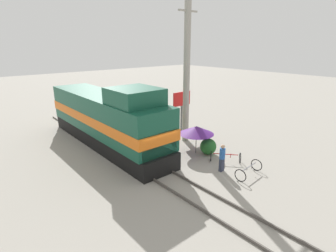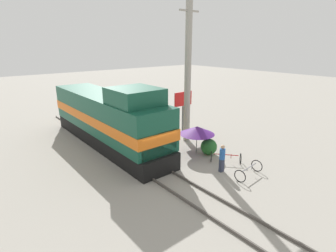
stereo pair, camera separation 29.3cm
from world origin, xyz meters
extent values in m
plane|color=gray|center=(0.00, 0.00, 0.00)|extent=(120.00, 120.00, 0.00)
cube|color=#4C4742|center=(-0.72, 0.00, 0.07)|extent=(0.08, 32.17, 0.15)
cube|color=#4C4742|center=(0.72, 0.00, 0.07)|extent=(0.08, 32.17, 0.15)
cube|color=black|center=(0.00, 5.51, 0.58)|extent=(2.76, 13.81, 1.15)
cube|color=#144C38|center=(0.00, 5.51, 2.51)|extent=(3.00, 13.26, 2.71)
cube|color=orange|center=(0.00, 5.51, 2.24)|extent=(3.04, 13.40, 0.70)
cube|color=orange|center=(0.00, -0.16, 1.90)|extent=(2.55, 1.93, 1.49)
cube|color=#144C38|center=(0.00, 1.36, 4.37)|extent=(2.82, 3.04, 1.02)
cylinder|color=#9E998E|center=(5.22, 2.18, 5.48)|extent=(0.49, 0.49, 10.97)
cube|color=#9E998E|center=(5.22, 2.18, 9.65)|extent=(1.80, 0.12, 0.12)
cylinder|color=#4C4C4C|center=(3.98, -0.18, 0.93)|extent=(0.05, 0.05, 1.87)
cone|color=#4C1E72|center=(3.98, -0.18, 1.73)|extent=(2.45, 2.45, 0.55)
cube|color=#595959|center=(5.94, 3.43, 1.27)|extent=(0.12, 0.12, 2.53)
cube|color=red|center=(5.94, 3.43, 3.11)|extent=(1.83, 0.08, 1.15)
sphere|color=#236028|center=(4.52, -0.86, 0.57)|extent=(1.14, 1.14, 1.14)
cube|color=#2D3347|center=(3.18, -3.12, 0.41)|extent=(0.30, 0.20, 0.83)
cylinder|color=#2659A5|center=(3.18, -3.12, 1.16)|extent=(0.34, 0.34, 0.66)
sphere|color=tan|center=(3.18, -3.12, 1.61)|extent=(0.24, 0.24, 0.24)
torus|color=black|center=(4.98, -3.20, 0.36)|extent=(0.57, 0.50, 0.71)
torus|color=black|center=(3.76, -1.77, 0.36)|extent=(0.57, 0.50, 0.71)
cube|color=#A51919|center=(4.37, -2.49, 0.56)|extent=(1.06, 1.24, 0.04)
cylinder|color=#A51919|center=(4.58, -2.74, 0.48)|extent=(0.04, 0.04, 0.30)
torus|color=black|center=(4.86, -4.46, 0.37)|extent=(0.11, 0.74, 0.74)
torus|color=black|center=(2.97, -4.61, 0.37)|extent=(0.11, 0.74, 0.74)
cube|color=slate|center=(3.92, -4.54, 0.58)|extent=(1.61, 0.17, 0.04)
cylinder|color=slate|center=(4.25, -4.51, 0.50)|extent=(0.04, 0.04, 0.31)
camera|label=1|loc=(-8.69, -12.04, 7.47)|focal=28.00mm
camera|label=2|loc=(-8.46, -12.23, 7.47)|focal=28.00mm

